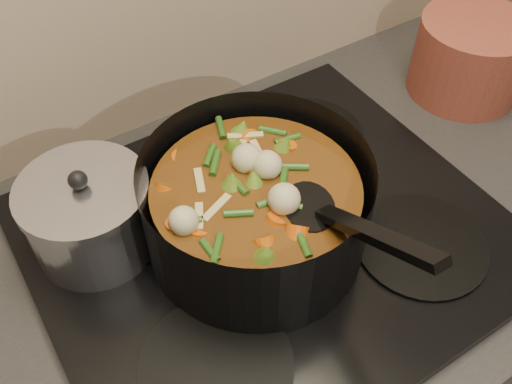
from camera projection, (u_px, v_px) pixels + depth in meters
counter at (265, 377)px, 1.14m from camera, size 2.64×0.64×0.91m
stovetop at (269, 236)px, 0.79m from camera, size 0.62×0.54×0.03m
stockpot at (256, 210)px, 0.73m from camera, size 0.34×0.42×0.21m
saucepan at (90, 216)px, 0.73m from camera, size 0.17×0.17×0.14m
terracotta_crock at (469, 57)px, 0.98m from camera, size 0.23×0.23×0.13m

